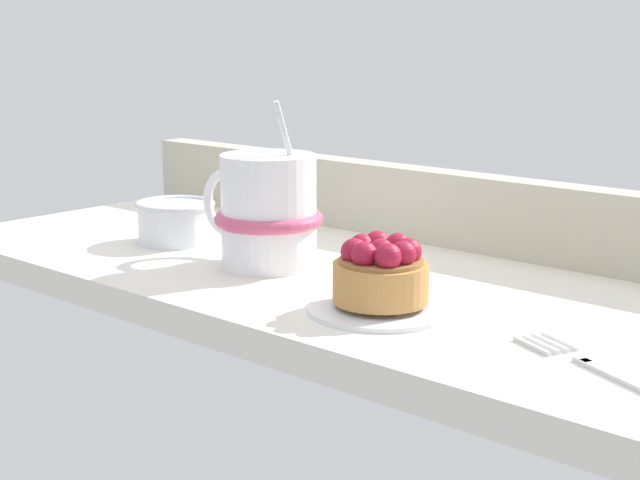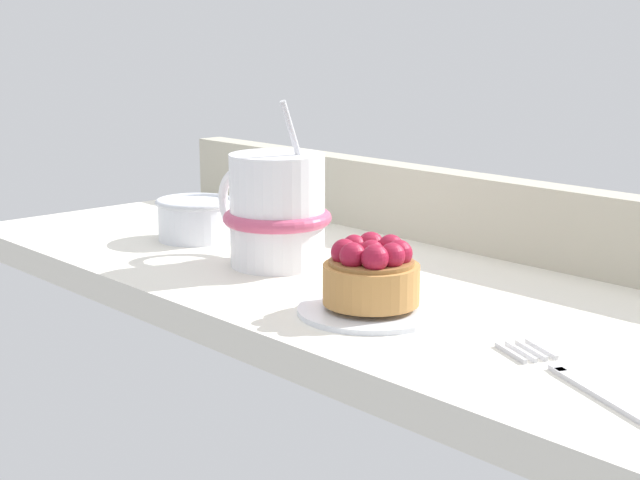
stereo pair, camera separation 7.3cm
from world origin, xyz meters
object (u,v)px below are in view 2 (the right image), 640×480
object	(u,v)px
dessert_plate	(371,308)
sugar_bowl	(195,218)
raspberry_tart	(372,273)
dessert_fork	(584,383)
coffee_mug	(276,211)

from	to	relation	value
dessert_plate	sugar_bowl	distance (cm)	28.61
raspberry_tart	dessert_fork	distance (cm)	18.35
dessert_plate	coffee_mug	world-z (taller)	coffee_mug
raspberry_tart	coffee_mug	distance (cm)	16.04
sugar_bowl	coffee_mug	bearing A→B (deg)	-2.98
dessert_fork	sugar_bowl	size ratio (longest dim) A/B	2.07
dessert_plate	sugar_bowl	world-z (taller)	sugar_bowl
dessert_fork	coffee_mug	bearing A→B (deg)	170.58
dessert_plate	coffee_mug	distance (cm)	16.52
raspberry_tart	coffee_mug	bearing A→B (deg)	165.01
dessert_plate	coffee_mug	bearing A→B (deg)	164.92
coffee_mug	dessert_fork	bearing A→B (deg)	-9.42
raspberry_tart	coffee_mug	size ratio (longest dim) A/B	0.49
dessert_fork	sugar_bowl	bearing A→B (deg)	172.34
coffee_mug	dessert_fork	world-z (taller)	coffee_mug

